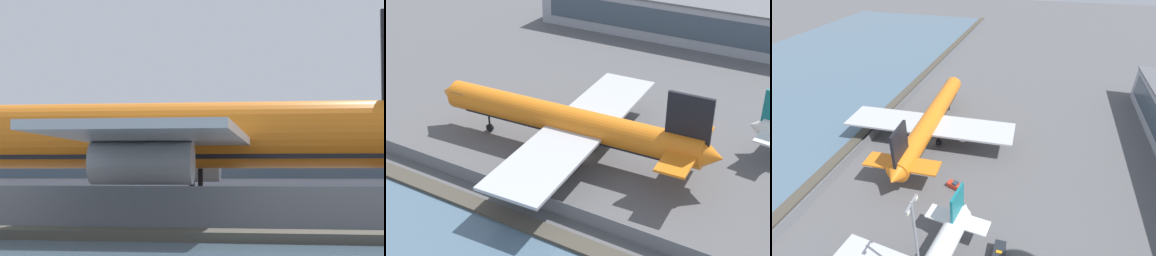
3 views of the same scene
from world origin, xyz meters
TOP-DOWN VIEW (x-y plane):
  - ground_plane at (0.00, 0.00)m, footprint 500.00×500.00m
  - shoreline_seawall at (0.00, -20.50)m, footprint 320.00×3.00m
  - perimeter_fence at (0.00, -16.00)m, footprint 280.00×0.10m
  - cargo_jet_orange at (-1.90, 0.38)m, footprint 55.30×47.36m
  - baggage_tug at (16.14, 12.70)m, footprint 2.52×3.54m
  - terminal_building at (-7.42, 69.23)m, footprint 81.80×16.51m

SIDE VIEW (x-z plane):
  - ground_plane at x=0.00m, z-range 0.00..0.00m
  - shoreline_seawall at x=0.00m, z-range 0.00..0.50m
  - baggage_tug at x=16.14m, z-range -0.09..1.71m
  - perimeter_fence at x=0.00m, z-range 0.00..2.64m
  - terminal_building at x=-7.42m, z-range 0.01..11.61m
  - cargo_jet_orange at x=-1.90m, z-range -1.92..14.29m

